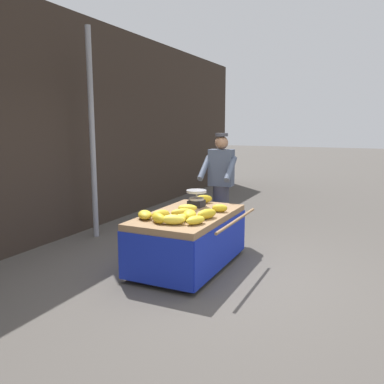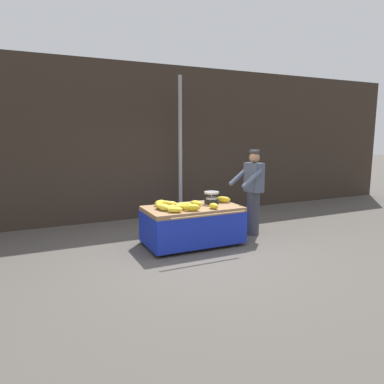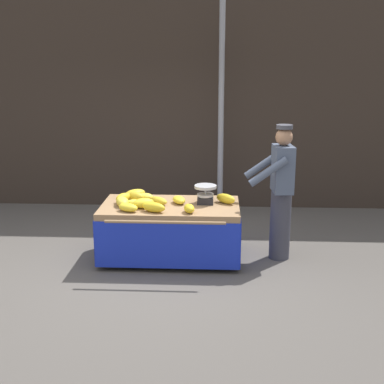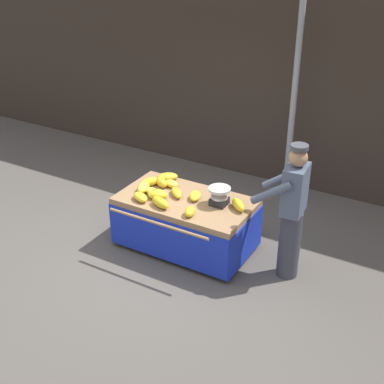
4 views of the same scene
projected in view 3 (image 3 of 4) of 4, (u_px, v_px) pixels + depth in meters
name	position (u px, v px, depth m)	size (l,w,h in m)	color
ground_plane	(153.00, 270.00, 6.26)	(60.00, 60.00, 0.00)	#514C47
back_wall	(173.00, 99.00, 8.67)	(16.00, 0.24, 3.66)	#332821
street_pole	(221.00, 112.00, 8.14)	(0.09, 0.09, 3.36)	gray
banana_cart	(170.00, 220.00, 6.51)	(1.75, 1.17, 0.71)	#93704C
weighing_scale	(205.00, 194.00, 6.49)	(0.28, 0.28, 0.23)	black
banana_bunch_0	(179.00, 200.00, 6.51)	(0.14, 0.25, 0.09)	yellow
banana_bunch_1	(154.00, 207.00, 6.14)	(0.13, 0.30, 0.12)	gold
banana_bunch_2	(135.00, 203.00, 6.36)	(0.13, 0.21, 0.09)	yellow
banana_bunch_3	(135.00, 196.00, 6.61)	(0.12, 0.24, 0.13)	gold
banana_bunch_4	(124.00, 198.00, 6.57)	(0.12, 0.25, 0.12)	gold
banana_bunch_5	(128.00, 207.00, 6.16)	(0.14, 0.26, 0.10)	yellow
banana_bunch_6	(122.00, 202.00, 6.39)	(0.15, 0.28, 0.11)	yellow
banana_bunch_7	(226.00, 199.00, 6.51)	(0.11, 0.29, 0.12)	gold
banana_bunch_8	(135.00, 193.00, 6.81)	(0.17, 0.28, 0.10)	gold
banana_bunch_9	(159.00, 201.00, 6.48)	(0.12, 0.29, 0.09)	gold
banana_bunch_10	(145.00, 197.00, 6.67)	(0.13, 0.21, 0.09)	yellow
banana_bunch_11	(144.00, 203.00, 6.30)	(0.16, 0.26, 0.12)	yellow
banana_bunch_12	(189.00, 208.00, 6.11)	(0.12, 0.20, 0.10)	gold
vendor_person	(280.00, 192.00, 6.44)	(0.60, 0.55, 1.71)	#383842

